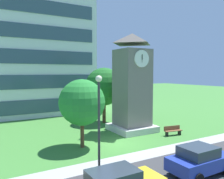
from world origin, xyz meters
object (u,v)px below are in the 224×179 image
at_px(clock_tower, 132,88).
at_px(street_lamp, 99,116).
at_px(parked_car_blue, 200,160).
at_px(tree_streetside, 104,87).
at_px(tree_by_building, 82,102).
at_px(park_bench, 173,130).

xyz_separation_m(clock_tower, street_lamp, (-7.85, -8.06, -0.79)).
xyz_separation_m(clock_tower, parked_car_blue, (-2.39, -10.43, -3.56)).
distance_m(street_lamp, tree_streetside, 14.69).
bearing_deg(tree_by_building, park_bench, -6.30).
relative_size(park_bench, street_lamp, 0.32).
bearing_deg(street_lamp, tree_streetside, 60.94).
bearing_deg(tree_by_building, parked_car_blue, -62.67).
xyz_separation_m(clock_tower, tree_streetside, (-0.73, 4.76, -0.09)).
relative_size(clock_tower, park_bench, 5.36).
xyz_separation_m(park_bench, street_lamp, (-10.25, -4.66, 3.17)).
bearing_deg(street_lamp, tree_by_building, 76.73).
relative_size(clock_tower, tree_by_building, 1.81).
relative_size(tree_streetside, parked_car_blue, 1.64).
height_order(park_bench, tree_by_building, tree_by_building).
relative_size(tree_streetside, tree_by_building, 1.20).
height_order(clock_tower, street_lamp, clock_tower).
distance_m(park_bench, parked_car_blue, 8.50).
xyz_separation_m(park_bench, tree_streetside, (-3.12, 8.17, 3.87)).
xyz_separation_m(tree_streetside, parked_car_blue, (-1.66, -15.19, -3.47)).
bearing_deg(parked_car_blue, clock_tower, 77.11).
bearing_deg(street_lamp, park_bench, 24.43).
xyz_separation_m(clock_tower, tree_by_building, (-6.52, -2.42, -0.78)).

